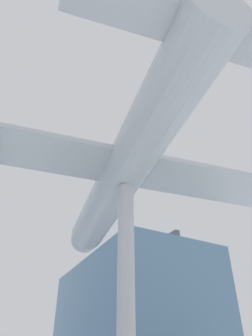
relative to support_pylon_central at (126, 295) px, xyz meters
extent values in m
cube|color=slate|center=(8.05, 14.27, 1.19)|extent=(8.13, 13.53, 9.92)
cube|color=#51565B|center=(8.05, 14.27, 6.45)|extent=(0.36, 12.86, 0.60)
cylinder|color=#B7B7BC|center=(0.00, 0.00, 0.00)|extent=(0.55, 0.55, 7.55)
cylinder|color=#B2B7BC|center=(0.00, 0.00, 4.61)|extent=(3.81, 13.52, 1.67)
cube|color=#B2B7BC|center=(0.00, 0.00, 4.61)|extent=(21.24, 5.57, 0.18)
cube|color=#B2B7BC|center=(-0.95, -5.83, 4.74)|extent=(6.84, 2.08, 0.18)
cube|color=#B2B7BC|center=(-0.95, -5.83, 5.72)|extent=(0.35, 1.11, 1.89)
cone|color=#B2B7BC|center=(1.15, 7.07, 4.61)|extent=(1.55, 1.12, 1.42)
sphere|color=black|center=(1.25, 7.69, 4.61)|extent=(0.44, 0.44, 0.44)
camera|label=1|loc=(-4.73, -9.09, -2.37)|focal=35.00mm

